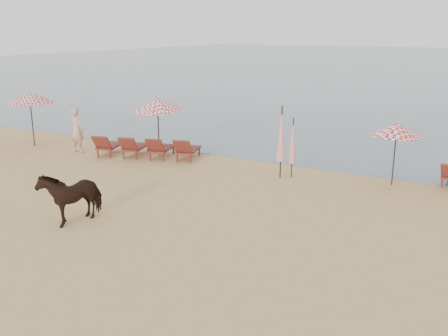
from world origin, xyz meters
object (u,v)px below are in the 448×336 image
at_px(umbrella_open_left_a, 30,98).
at_px(umbrella_closed_left, 281,134).
at_px(lounger_cluster_left, 147,147).
at_px(cow, 71,195).
at_px(umbrella_closed_right, 293,141).
at_px(beachgoer_left, 77,130).
at_px(umbrella_open_left_b, 158,104).
at_px(umbrella_open_right, 397,130).

xyz_separation_m(umbrella_open_left_a, umbrella_closed_left, (11.88, 0.74, -0.59)).
distance_m(lounger_cluster_left, cow, 7.13).
bearing_deg(umbrella_closed_right, lounger_cluster_left, -177.53).
distance_m(cow, beachgoer_left, 8.23).
distance_m(lounger_cluster_left, umbrella_open_left_a, 6.18).
distance_m(umbrella_open_left_a, beachgoer_left, 2.97).
xyz_separation_m(lounger_cluster_left, umbrella_open_left_b, (0.18, 0.62, 1.71)).
xyz_separation_m(lounger_cluster_left, umbrella_closed_right, (6.33, 0.27, 0.88)).
bearing_deg(cow, umbrella_closed_left, 71.83).
height_order(lounger_cluster_left, beachgoer_left, beachgoer_left).
relative_size(umbrella_open_right, beachgoer_left, 1.09).
distance_m(umbrella_open_left_b, beachgoer_left, 3.80).
distance_m(umbrella_open_left_a, umbrella_open_left_b, 6.22).
bearing_deg(umbrella_open_left_a, beachgoer_left, 21.11).
distance_m(umbrella_open_left_b, umbrella_closed_left, 5.87).
bearing_deg(beachgoer_left, umbrella_open_left_a, 0.32).
relative_size(umbrella_open_right, umbrella_closed_right, 0.99).
relative_size(umbrella_open_right, umbrella_closed_left, 0.82).
bearing_deg(beachgoer_left, lounger_cluster_left, -167.41).
relative_size(umbrella_open_left_b, beachgoer_left, 1.27).
xyz_separation_m(umbrella_open_left_b, beachgoer_left, (-3.36, -1.34, -1.18)).
relative_size(umbrella_open_left_b, umbrella_open_right, 1.16).
height_order(umbrella_open_left_a, umbrella_open_left_b, umbrella_open_left_b).
height_order(umbrella_open_right, cow, umbrella_open_right).
relative_size(cow, beachgoer_left, 0.89).
bearing_deg(umbrella_open_right, beachgoer_left, -169.02).
relative_size(umbrella_open_left_a, umbrella_open_left_b, 0.98).
height_order(umbrella_closed_left, beachgoer_left, umbrella_closed_left).
xyz_separation_m(umbrella_closed_left, beachgoer_left, (-9.17, -0.72, -0.62)).
relative_size(lounger_cluster_left, umbrella_open_left_a, 1.83).
bearing_deg(umbrella_open_left_a, umbrella_open_left_b, 33.31).
xyz_separation_m(lounger_cluster_left, umbrella_open_right, (9.71, 1.04, 1.48)).
bearing_deg(umbrella_closed_right, umbrella_open_left_b, 176.74).
bearing_deg(cow, umbrella_closed_right, 70.58).
height_order(umbrella_open_left_a, cow, umbrella_open_left_a).
relative_size(umbrella_open_left_b, cow, 1.43).
bearing_deg(lounger_cluster_left, umbrella_open_left_b, 57.92).
bearing_deg(umbrella_open_left_b, umbrella_closed_left, -4.12).
relative_size(lounger_cluster_left, umbrella_open_left_b, 1.80).
bearing_deg(umbrella_open_left_a, cow, -14.58).
relative_size(umbrella_open_left_a, umbrella_closed_right, 1.12).
height_order(umbrella_open_right, umbrella_closed_right, umbrella_closed_right).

